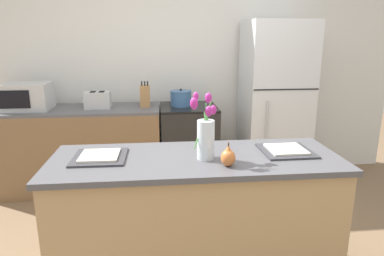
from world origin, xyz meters
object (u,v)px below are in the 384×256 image
stove_range (189,146)px  microwave (26,96)px  plate_setting_left (100,156)px  refrigerator (274,104)px  cooking_pot (181,98)px  plate_setting_right (286,150)px  knife_block (145,96)px  toaster (98,100)px  pear_figurine (228,157)px  flower_vase (205,134)px

stove_range → microwave: microwave is taller
plate_setting_left → microwave: size_ratio=0.68×
refrigerator → cooking_pot: 1.03m
plate_setting_right → knife_block: (-0.95, 1.59, 0.11)m
toaster → pear_figurine: bearing=-60.2°
refrigerator → toaster: 1.90m
stove_range → toaster: bearing=-179.7°
refrigerator → plate_setting_right: 1.63m
plate_setting_right → knife_block: size_ratio=1.20×
toaster → knife_block: (0.49, 0.03, 0.03)m
pear_figurine → toaster: 2.04m
flower_vase → knife_block: 1.71m
stove_range → refrigerator: 1.05m
stove_range → cooking_pot: 0.53m
stove_range → microwave: 1.76m
pear_figurine → plate_setting_right: 0.48m
refrigerator → pear_figurine: refrigerator is taller
flower_vase → pear_figurine: flower_vase is taller
plate_setting_right → toaster: 2.12m
refrigerator → plate_setting_left: 2.27m
plate_setting_left → toaster: size_ratio=1.16×
pear_figurine → cooking_pot: size_ratio=0.61×
plate_setting_right → toaster: toaster is taller
plate_setting_right → microwave: 2.66m
plate_setting_left → cooking_pot: 1.70m
knife_block → toaster: bearing=-175.9°
refrigerator → cooking_pot: refrigerator is taller
knife_block → plate_setting_right: bearing=-59.1°
pear_figurine → stove_range: bearing=92.1°
plate_setting_right → microwave: (-2.15, 1.56, 0.13)m
flower_vase → refrigerator: bearing=58.6°
plate_setting_right → cooking_pot: size_ratio=1.41×
cooking_pot → knife_block: size_ratio=0.85×
plate_setting_right → knife_block: bearing=120.9°
plate_setting_left → plate_setting_right: (1.19, 0.00, 0.00)m
cooking_pot → refrigerator: bearing=-1.5°
pear_figurine → plate_setting_left: size_ratio=0.43×
refrigerator → flower_vase: (-1.00, -1.63, 0.15)m
microwave → knife_block: (1.20, 0.03, -0.02)m
flower_vase → microwave: 2.30m
microwave → cooking_pot: bearing=1.0°
plate_setting_left → toaster: 1.58m
plate_setting_left → knife_block: knife_block is taller
pear_figurine → plate_setting_left: (-0.76, 0.21, -0.05)m
plate_setting_left → microwave: microwave is taller
stove_range → refrigerator: size_ratio=0.50×
flower_vase → knife_block: (-0.41, 1.66, -0.04)m
pear_figurine → knife_block: size_ratio=0.52×
toaster → microwave: 0.72m
toaster → plate_setting_right: bearing=-47.2°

